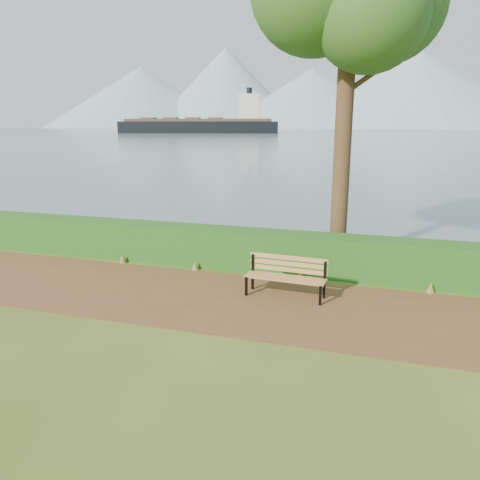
% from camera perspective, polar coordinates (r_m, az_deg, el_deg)
% --- Properties ---
extents(ground, '(140.00, 140.00, 0.00)m').
position_cam_1_polar(ground, '(9.84, -4.12, -7.70)').
color(ground, '#3B4F16').
rests_on(ground, ground).
extents(path, '(40.00, 3.40, 0.01)m').
position_cam_1_polar(path, '(10.09, -3.50, -7.08)').
color(path, brown).
rests_on(path, ground).
extents(hedge, '(32.00, 0.85, 1.00)m').
position_cam_1_polar(hedge, '(12.01, 0.35, -1.11)').
color(hedge, '#1E4F16').
rests_on(hedge, ground).
extents(water, '(700.00, 510.00, 0.00)m').
position_cam_1_polar(water, '(268.54, 17.00, 12.62)').
color(water, '#465C72').
rests_on(water, ground).
extents(mountains, '(585.00, 190.00, 70.00)m').
position_cam_1_polar(mountains, '(415.43, 16.25, 16.78)').
color(mountains, '#8098AA').
rests_on(mountains, ground).
extents(bench, '(1.75, 0.61, 0.86)m').
position_cam_1_polar(bench, '(10.11, 5.67, -4.12)').
color(bench, black).
rests_on(bench, ground).
extents(cargo_ship, '(63.35, 24.88, 19.08)m').
position_cam_1_polar(cargo_ship, '(191.75, -4.38, 13.71)').
color(cargo_ship, black).
rests_on(cargo_ship, ground).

